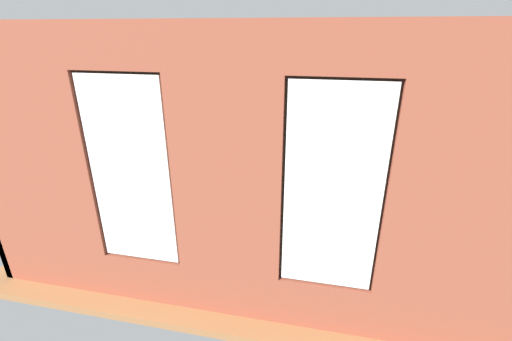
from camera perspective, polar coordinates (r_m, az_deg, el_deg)
The scene contains 18 objects.
ground_plane at distance 6.74m, azimuth 1.78°, elevation -7.65°, with size 7.30×5.79×0.10m, color #99663D.
brick_wall_with_windows at distance 3.76m, azimuth -4.89°, elevation -3.54°, with size 6.70×0.30×3.42m.
white_wall_right at distance 7.21m, azimuth -25.34°, elevation 7.32°, with size 0.10×4.79×3.42m, color silver.
couch_by_window at distance 5.11m, azimuth -6.85°, elevation -13.69°, with size 1.99×0.87×0.80m.
couch_left at distance 6.32m, azimuth 25.69°, elevation -8.33°, with size 0.93×1.74×0.80m.
coffee_table at distance 7.03m, azimuth -0.84°, elevation -2.29°, with size 1.39×0.78×0.44m.
cup_ceramic at distance 7.00m, azimuth -0.84°, elevation -1.58°, with size 0.07×0.07×0.08m, color #4C4C51.
candle_jar at distance 6.87m, azimuth -0.21°, elevation -1.97°, with size 0.08×0.08×0.10m, color #B7333D.
table_plant_small at distance 7.01m, azimuth 2.45°, elevation -0.70°, with size 0.16×0.16×0.25m.
remote_black at distance 7.13m, azimuth -2.03°, elevation -1.37°, with size 0.05×0.17×0.02m, color black.
media_console at distance 7.62m, azimuth -21.01°, elevation -2.71°, with size 1.07×0.42×0.56m, color black.
tv_flatscreen at distance 7.40m, azimuth -21.67°, elevation 1.72°, with size 0.96×0.20×0.69m.
papasan_chair at distance 7.79m, azimuth 4.17°, elevation 0.55°, with size 1.03×1.03×0.67m.
potted_plant_corner_near_left at distance 8.31m, azimuth 23.72°, elevation 1.09°, with size 0.56×0.56×0.85m.
potted_plant_by_left_couch at distance 7.36m, azimuth 20.66°, elevation -2.80°, with size 0.35×0.35×0.58m.
potted_plant_near_tv at distance 6.47m, azimuth -21.83°, elevation -4.28°, with size 0.64×0.64×0.87m.
potted_plant_between_couches at distance 4.79m, azimuth 10.28°, elevation -13.01°, with size 0.53×0.53×0.83m.
potted_plant_beside_window_right at distance 5.40m, azimuth -22.51°, elevation -7.80°, with size 1.08×1.08×1.44m.
Camera 1 is at (-1.02, 5.74, 3.32)m, focal length 24.00 mm.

